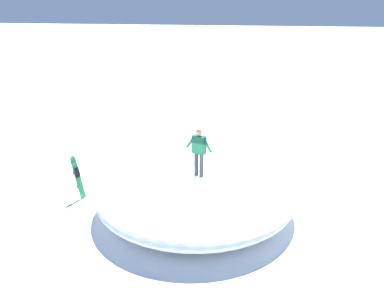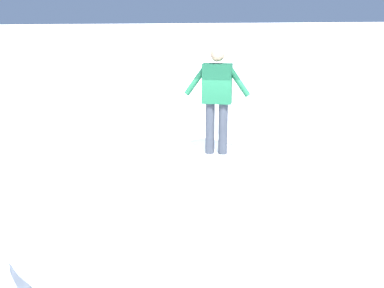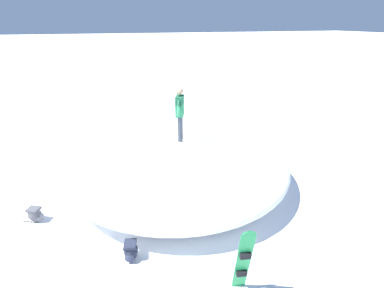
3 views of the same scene
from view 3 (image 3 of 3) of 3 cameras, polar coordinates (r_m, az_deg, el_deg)
The scene contains 6 objects.
ground at distance 9.56m, azimuth 0.16°, elevation -5.98°, with size 240.00×240.00×0.00m, color white.
snow_mound at distance 8.86m, azimuth -2.94°, elevation -3.60°, with size 6.63×6.76×1.35m, color white.
snowboarder_standing at distance 8.39m, azimuth -2.44°, elevation 6.65°, with size 0.95×0.47×1.63m.
snowboard_primary_upright at distance 5.48m, azimuth 10.39°, elevation -22.10°, with size 0.39×0.33×1.61m.
backpack_near at distance 6.58m, azimuth -12.27°, elevation -20.28°, with size 0.57×0.37×0.41m.
backpack_far at distance 8.40m, azimuth -29.07°, elevation -12.32°, with size 0.45×0.56×0.40m.
Camera 3 is at (7.88, -2.64, 4.72)m, focal length 26.44 mm.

